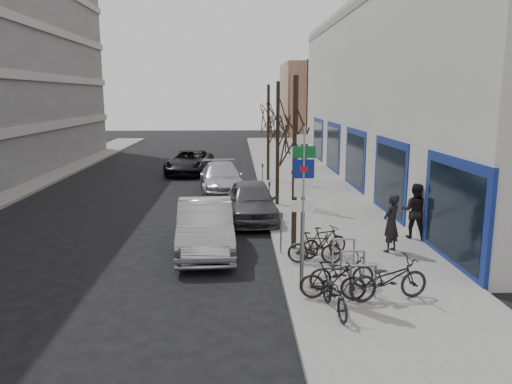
{
  "coord_description": "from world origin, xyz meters",
  "views": [
    {
      "loc": [
        0.82,
        -11.63,
        4.91
      ],
      "look_at": [
        1.4,
        3.32,
        2.0
      ],
      "focal_mm": 35.0,
      "sensor_mm": 36.0,
      "label": 1
    }
  ],
  "objects": [
    {
      "name": "tan_building_far",
      "position": [
        13.5,
        55.0,
        4.5
      ],
      "size": [
        13.0,
        12.0,
        9.0
      ],
      "primitive_type": "cube",
      "color": "#937A5B",
      "rests_on": "ground"
    },
    {
      "name": "ground",
      "position": [
        0.0,
        0.0,
        0.0
      ],
      "size": [
        120.0,
        120.0,
        0.0
      ],
      "primitive_type": "plane",
      "color": "black",
      "rests_on": "ground"
    },
    {
      "name": "bike_near_right",
      "position": [
        3.06,
        -0.6,
        0.63
      ],
      "size": [
        1.64,
        0.73,
        0.96
      ],
      "primitive_type": "imported",
      "rotation": [
        0.0,
        0.0,
        1.4
      ],
      "color": "black",
      "rests_on": "sidewalk_east"
    },
    {
      "name": "bike_mid_inner",
      "position": [
        3.03,
        1.97,
        0.63
      ],
      "size": [
        1.62,
        0.67,
        0.96
      ],
      "primitive_type": "imported",
      "rotation": [
        0.0,
        0.0,
        1.44
      ],
      "color": "black",
      "rests_on": "sidewalk_east"
    },
    {
      "name": "parked_car_front",
      "position": [
        -0.2,
        3.73,
        0.81
      ],
      "size": [
        2.03,
        5.0,
        1.61
      ],
      "primitive_type": "imported",
      "rotation": [
        0.0,
        0.0,
        0.07
      ],
      "color": "#9E9FA3",
      "rests_on": "ground"
    },
    {
      "name": "pedestrian_far",
      "position": [
        6.8,
        4.49,
        1.1
      ],
      "size": [
        0.84,
        0.75,
        1.9
      ],
      "primitive_type": "imported",
      "rotation": [
        0.0,
        0.0,
        2.66
      ],
      "color": "black",
      "rests_on": "sidewalk_east"
    },
    {
      "name": "tree_mid",
      "position": [
        2.6,
        10.0,
        4.1
      ],
      "size": [
        1.8,
        1.8,
        5.5
      ],
      "color": "black",
      "rests_on": "ground"
    },
    {
      "name": "tree_far",
      "position": [
        2.6,
        16.5,
        4.1
      ],
      "size": [
        1.8,
        1.8,
        5.5
      ],
      "color": "black",
      "rests_on": "ground"
    },
    {
      "name": "bike_far_curb",
      "position": [
        4.37,
        -0.64,
        0.75
      ],
      "size": [
        2.05,
        0.97,
        1.21
      ],
      "primitive_type": "imported",
      "rotation": [
        0.0,
        0.0,
        1.77
      ],
      "color": "black",
      "rests_on": "sidewalk_east"
    },
    {
      "name": "pedestrian_near",
      "position": [
        5.54,
        3.02,
        1.06
      ],
      "size": [
        0.79,
        0.77,
        1.82
      ],
      "primitive_type": "imported",
      "rotation": [
        0.0,
        0.0,
        3.87
      ],
      "color": "black",
      "rests_on": "sidewalk_east"
    },
    {
      "name": "meter_front",
      "position": [
        2.15,
        3.0,
        0.92
      ],
      "size": [
        0.1,
        0.08,
        1.27
      ],
      "color": "gray",
      "rests_on": "sidewalk_east"
    },
    {
      "name": "parked_car_back",
      "position": [
        0.04,
        13.44,
        0.75
      ],
      "size": [
        2.64,
        5.38,
        1.51
      ],
      "primitive_type": "imported",
      "rotation": [
        0.0,
        0.0,
        0.1
      ],
      "color": "#B1B2B7",
      "rests_on": "ground"
    },
    {
      "name": "tree_near",
      "position": [
        2.6,
        3.5,
        4.1
      ],
      "size": [
        1.8,
        1.8,
        5.5
      ],
      "color": "black",
      "rests_on": "ground"
    },
    {
      "name": "bike_rack",
      "position": [
        3.8,
        0.6,
        0.66
      ],
      "size": [
        0.66,
        2.26,
        0.83
      ],
      "color": "gray",
      "rests_on": "sidewalk_east"
    },
    {
      "name": "bike_near_left",
      "position": [
        2.97,
        -1.31,
        0.65
      ],
      "size": [
        0.71,
        1.7,
        1.0
      ],
      "primitive_type": "imported",
      "rotation": [
        0.0,
        0.0,
        0.13
      ],
      "color": "black",
      "rests_on": "sidewalk_east"
    },
    {
      "name": "bike_far_inner",
      "position": [
        3.4,
        2.56,
        0.63
      ],
      "size": [
        1.65,
        1.07,
        0.97
      ],
      "primitive_type": "imported",
      "rotation": [
        0.0,
        0.0,
        1.98
      ],
      "color": "black",
      "rests_on": "sidewalk_east"
    },
    {
      "name": "sidewalk_east",
      "position": [
        4.5,
        10.0,
        0.07
      ],
      "size": [
        5.0,
        70.0,
        0.15
      ],
      "primitive_type": "cube",
      "color": "slate",
      "rests_on": "ground"
    },
    {
      "name": "bike_mid_curb",
      "position": [
        3.42,
        0.08,
        0.66
      ],
      "size": [
        1.73,
        0.72,
        1.02
      ],
      "primitive_type": "imported",
      "rotation": [
        0.0,
        0.0,
        1.7
      ],
      "color": "black",
      "rests_on": "sidewalk_east"
    },
    {
      "name": "meter_back",
      "position": [
        2.15,
        14.0,
        0.92
      ],
      "size": [
        0.1,
        0.08,
        1.27
      ],
      "color": "gray",
      "rests_on": "sidewalk_east"
    },
    {
      "name": "parked_car_mid",
      "position": [
        1.4,
        7.71,
        0.79
      ],
      "size": [
        2.12,
        4.72,
        1.57
      ],
      "primitive_type": "imported",
      "rotation": [
        0.0,
        0.0,
        0.06
      ],
      "color": "#4B4A4F",
      "rests_on": "ground"
    },
    {
      "name": "meter_mid",
      "position": [
        2.15,
        8.5,
        0.92
      ],
      "size": [
        0.1,
        0.08,
        1.27
      ],
      "color": "gray",
      "rests_on": "sidewalk_east"
    },
    {
      "name": "lane_car",
      "position": [
        -2.19,
        19.97,
        0.75
      ],
      "size": [
        3.0,
        5.59,
        1.49
      ],
      "primitive_type": "imported",
      "rotation": [
        0.0,
        0.0,
        -0.1
      ],
      "color": "black",
      "rests_on": "ground"
    },
    {
      "name": "highway_sign_pole",
      "position": [
        2.4,
        -0.01,
        2.46
      ],
      "size": [
        0.55,
        0.1,
        4.2
      ],
      "color": "gray",
      "rests_on": "ground"
    },
    {
      "name": "brick_building_far",
      "position": [
        13.0,
        40.0,
        4.0
      ],
      "size": [
        12.0,
        14.0,
        8.0
      ],
      "primitive_type": "cube",
      "color": "brown",
      "rests_on": "ground"
    }
  ]
}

